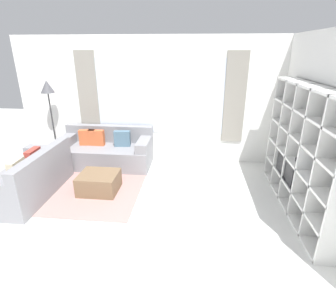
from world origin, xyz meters
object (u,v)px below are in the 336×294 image
Objects in this scene: shelving_unit at (305,152)px; ottoman at (99,183)px; couch_main at (106,151)px; couch_side at (29,178)px; floor_lamp at (48,94)px.

shelving_unit is 3.44m from ottoman.
couch_side is (-0.91, -1.40, 0.00)m from couch_main.
couch_main is at bearing 146.83° from couch_side.
floor_lamp is at bearing 162.78° from shelving_unit.
couch_main is (-3.59, 1.33, -0.65)m from shelving_unit.
floor_lamp is (-0.32, 1.57, 1.20)m from couch_side.
floor_lamp reaches higher than couch_main.
couch_side is 2.00m from floor_lamp.
shelving_unit is at bearing -17.22° from floor_lamp.
floor_lamp is (-1.24, 0.17, 1.20)m from couch_main.
couch_main is at bearing 159.68° from shelving_unit.
floor_lamp reaches higher than couch_side.
shelving_unit is at bearing -20.32° from couch_main.
ottoman is 0.37× the size of floor_lamp.
couch_main is 2.90× the size of ottoman.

